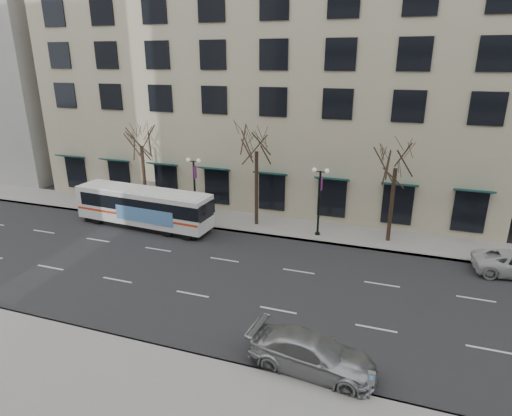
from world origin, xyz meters
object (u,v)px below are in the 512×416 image
at_px(lamp_post_left, 195,186).
at_px(pay_station, 371,380).
at_px(city_bus, 144,207).
at_px(tree_far_left, 140,134).
at_px(silver_car, 312,354).
at_px(tree_far_mid, 256,139).
at_px(lamp_post_right, 319,199).
at_px(tree_far_right, 397,154).

xyz_separation_m(lamp_post_left, pay_station, (15.07, -15.50, -1.89)).
bearing_deg(city_bus, lamp_post_left, 40.98).
bearing_deg(city_bus, tree_far_left, 125.05).
bearing_deg(silver_car, tree_far_mid, 32.98).
height_order(lamp_post_right, pay_station, lamp_post_right).
xyz_separation_m(tree_far_right, lamp_post_right, (-4.99, -0.60, -3.48)).
bearing_deg(tree_far_left, silver_car, -40.43).
bearing_deg(pay_station, lamp_post_right, 106.43).
bearing_deg(tree_far_mid, tree_far_right, -0.00).
bearing_deg(city_bus, tree_far_right, 13.34).
xyz_separation_m(tree_far_right, pay_station, (0.08, -16.10, -5.37)).
bearing_deg(tree_far_left, tree_far_right, 0.00).
height_order(lamp_post_left, pay_station, lamp_post_left).
distance_m(tree_far_mid, pay_station, 19.88).
bearing_deg(tree_far_right, pay_station, -89.73).
xyz_separation_m(tree_far_mid, city_bus, (-8.18, -3.01, -5.25)).
distance_m(tree_far_right, city_bus, 19.04).
xyz_separation_m(tree_far_mid, silver_car, (7.61, -15.00, -6.12)).
xyz_separation_m(lamp_post_left, silver_car, (12.60, -14.40, -2.16)).
bearing_deg(tree_far_right, city_bus, -170.60).
height_order(tree_far_left, city_bus, tree_far_left).
xyz_separation_m(tree_far_right, silver_car, (-2.39, -15.00, -5.63)).
relative_size(lamp_post_right, silver_car, 0.96).
relative_size(tree_far_right, city_bus, 0.71).
xyz_separation_m(lamp_post_right, silver_car, (2.60, -14.40, -2.16)).
xyz_separation_m(tree_far_left, tree_far_mid, (10.00, 0.00, 0.21)).
distance_m(lamp_post_left, pay_station, 21.70).
bearing_deg(lamp_post_right, tree_far_right, 6.85).
height_order(tree_far_mid, city_bus, tree_far_mid).
relative_size(lamp_post_right, city_bus, 0.46).
relative_size(silver_car, pay_station, 4.37).
bearing_deg(silver_car, tree_far_left, 55.66).
bearing_deg(lamp_post_left, tree_far_mid, 6.85).
relative_size(lamp_post_right, pay_station, 4.19).
height_order(tree_far_right, lamp_post_right, tree_far_right).
distance_m(tree_far_left, lamp_post_right, 15.48).
bearing_deg(lamp_post_right, silver_car, -79.76).
height_order(tree_far_left, lamp_post_right, tree_far_left).
bearing_deg(lamp_post_right, tree_far_left, 177.71).
height_order(tree_far_right, silver_car, tree_far_right).
xyz_separation_m(tree_far_left, lamp_post_left, (5.01, -0.60, -3.75)).
xyz_separation_m(tree_far_mid, lamp_post_left, (-4.99, -0.60, -3.96)).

